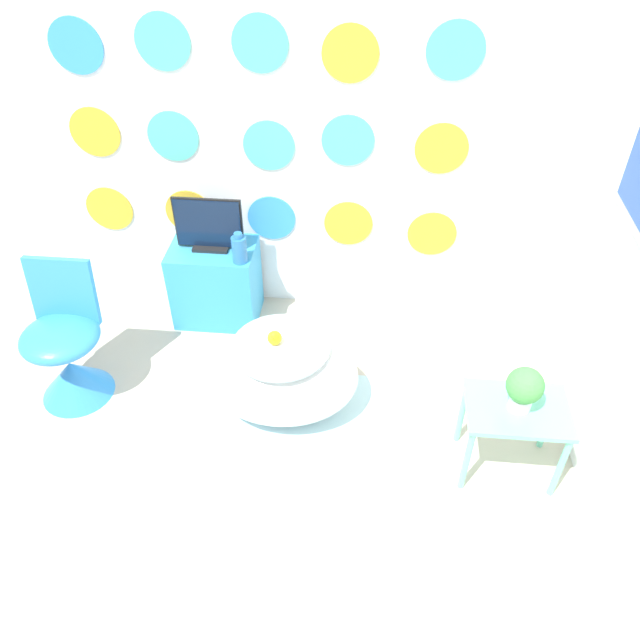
% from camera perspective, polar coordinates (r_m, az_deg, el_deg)
% --- Properties ---
extents(ground_plane, '(12.00, 12.00, 0.00)m').
position_cam_1_polar(ground_plane, '(3.04, -10.55, -21.77)').
color(ground_plane, '#BCB29E').
extents(wall_back_dotted, '(4.52, 0.05, 2.60)m').
position_cam_1_polar(wall_back_dotted, '(3.68, -5.30, 18.37)').
color(wall_back_dotted, white).
rests_on(wall_back_dotted, ground_plane).
extents(rug, '(1.18, 0.65, 0.01)m').
position_cam_1_polar(rug, '(3.54, -3.64, -8.32)').
color(rug, silver).
rests_on(rug, ground_plane).
extents(bathtub, '(0.84, 0.64, 0.45)m').
position_cam_1_polar(bathtub, '(3.43, -3.49, -4.94)').
color(bathtub, white).
rests_on(bathtub, ground_plane).
extents(rubber_duck, '(0.08, 0.08, 0.09)m').
position_cam_1_polar(rubber_duck, '(3.25, -4.19, -1.60)').
color(rubber_duck, yellow).
rests_on(rubber_duck, bathtub).
extents(chair, '(0.42, 0.42, 0.81)m').
position_cam_1_polar(chair, '(3.73, -22.03, -3.14)').
color(chair, '#338CE0').
rests_on(chair, ground_plane).
extents(tv_cabinet, '(0.53, 0.37, 0.53)m').
position_cam_1_polar(tv_cabinet, '(4.05, -9.47, 3.38)').
color(tv_cabinet, '#389ED6').
rests_on(tv_cabinet, ground_plane).
extents(tv, '(0.41, 0.12, 0.34)m').
position_cam_1_polar(tv, '(3.82, -10.13, 8.41)').
color(tv, black).
rests_on(tv, tv_cabinet).
extents(vase, '(0.09, 0.09, 0.20)m').
position_cam_1_polar(vase, '(3.71, -7.39, 6.46)').
color(vase, '#2D72B7').
rests_on(vase, tv_cabinet).
extents(side_table, '(0.49, 0.35, 0.44)m').
position_cam_1_polar(side_table, '(3.17, 17.41, -8.58)').
color(side_table, '#72D8B7').
rests_on(side_table, ground_plane).
extents(potted_plant_left, '(0.17, 0.17, 0.24)m').
position_cam_1_polar(potted_plant_left, '(3.02, 18.18, -5.92)').
color(potted_plant_left, white).
rests_on(potted_plant_left, side_table).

